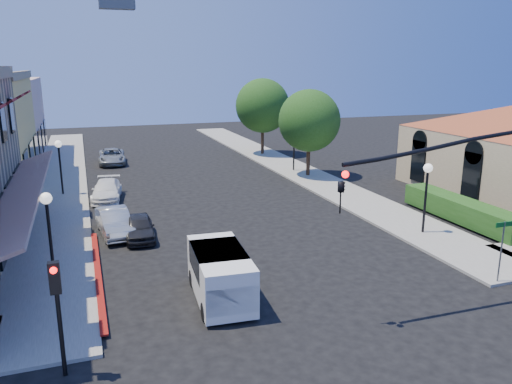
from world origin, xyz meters
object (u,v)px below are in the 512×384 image
object	(u,v)px
street_tree_b	(263,106)
parked_car_c	(107,190)
lamppost_left_near	(48,214)
lamppost_left_far	(59,154)
street_tree_a	(309,121)
parked_car_a	(139,227)
lamppost_right_far	(294,137)
signal_mast_arm	(489,188)
lamppost_right_near	(427,181)
parked_car_d	(112,156)
street_name_sign	(502,242)
parked_car_b	(114,222)
secondary_signal	(57,298)
white_van	(220,272)

from	to	relation	value
street_tree_b	parked_car_c	bearing A→B (deg)	-140.72
lamppost_left_near	lamppost_left_far	size ratio (longest dim) A/B	1.00
street_tree_b	street_tree_a	bearing A→B (deg)	-90.00
lamppost_left_near	parked_car_a	size ratio (longest dim) A/B	1.06
street_tree_b	lamppost_right_far	bearing A→B (deg)	-92.15
street_tree_a	lamppost_left_far	xyz separation A→B (m)	(-17.30, 0.00, -1.46)
signal_mast_arm	parked_car_a	bearing A→B (deg)	135.41
lamppost_left_near	lamppost_right_near	size ratio (longest dim) A/B	1.00
parked_car_d	lamppost_right_far	bearing A→B (deg)	-28.30
street_tree_a	signal_mast_arm	world-z (taller)	street_tree_a
lamppost_left_near	street_tree_a	bearing A→B (deg)	38.98
lamppost_left_near	street_name_sign	bearing A→B (deg)	-19.93
parked_car_b	parked_car_d	size ratio (longest dim) A/B	0.85
street_tree_a	lamppost_right_near	distance (m)	14.08
signal_mast_arm	parked_car_c	size ratio (longest dim) A/B	1.95
signal_mast_arm	lamppost_right_far	bearing A→B (deg)	83.30
parked_car_c	signal_mast_arm	bearing A→B (deg)	-49.87
lamppost_left_far	lamppost_right_near	size ratio (longest dim) A/B	1.00
lamppost_left_near	lamppost_right_far	xyz separation A→B (m)	(17.00, 16.00, 0.00)
secondary_signal	lamppost_left_far	xyz separation A→B (m)	(-0.50, 20.59, 0.42)
signal_mast_arm	lamppost_right_near	distance (m)	7.15
lamppost_right_far	parked_car_c	bearing A→B (deg)	-164.45
street_name_sign	lamppost_right_far	xyz separation A→B (m)	(1.00, 21.80, 1.04)
signal_mast_arm	lamppost_left_far	bearing A→B (deg)	125.00
lamppost_left_far	parked_car_d	world-z (taller)	lamppost_left_far
secondary_signal	parked_car_a	xyz separation A→B (m)	(3.20, 10.59, -1.74)
parked_car_a	secondary_signal	bearing A→B (deg)	-103.52
street_tree_b	secondary_signal	bearing A→B (deg)	-118.77
secondary_signal	parked_car_b	distance (m)	11.90
lamppost_left_far	parked_car_c	size ratio (longest dim) A/B	0.87
lamppost_left_far	parked_car_a	world-z (taller)	lamppost_left_far
lamppost_left_near	lamppost_right_far	distance (m)	23.35
parked_car_d	signal_mast_arm	bearing A→B (deg)	-68.02
street_tree_b	parked_car_c	size ratio (longest dim) A/B	1.71
parked_car_a	lamppost_left_far	bearing A→B (deg)	113.59
lamppost_right_near	parked_car_d	size ratio (longest dim) A/B	0.78
street_tree_a	lamppost_left_near	bearing A→B (deg)	-141.02
secondary_signal	parked_car_b	bearing A→B (deg)	79.67
parked_car_d	secondary_signal	bearing A→B (deg)	-93.25
lamppost_left_far	parked_car_a	size ratio (longest dim) A/B	1.06
street_tree_b	lamppost_right_far	xyz separation A→B (m)	(-0.30, -8.00, -1.81)
lamppost_right_far	parked_car_b	world-z (taller)	lamppost_right_far
street_name_sign	white_van	distance (m)	10.59
lamppost_left_far	parked_car_b	xyz separation A→B (m)	(2.61, -9.00, -2.09)
lamppost_right_near	white_van	xyz separation A→B (m)	(-11.33, -3.56, -1.69)
street_tree_a	parked_car_a	bearing A→B (deg)	-143.67
white_van	street_tree_b	bearing A→B (deg)	67.12
street_name_sign	parked_car_d	world-z (taller)	street_name_sign
lamppost_right_near	parked_car_b	xyz separation A→B (m)	(-14.39, 5.00, -2.09)
signal_mast_arm	secondary_signal	distance (m)	13.97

